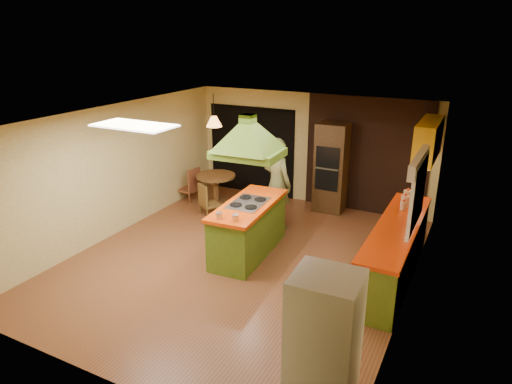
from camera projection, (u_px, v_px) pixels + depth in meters
The scene contains 21 objects.
ground at pixel (242, 260), 7.96m from camera, with size 6.50×6.50×0.00m, color brown.
room_walls at pixel (242, 192), 7.54m from camera, with size 5.50×6.50×6.50m.
ceiling_plane at pixel (241, 117), 7.12m from camera, with size 6.50×6.50×0.00m, color silver.
brick_panel at pixel (366, 156), 9.72m from camera, with size 2.64×0.03×2.50m, color #381E14.
nook_opening at pixel (252, 150), 10.96m from camera, with size 2.20×0.03×2.10m, color black.
right_counter at pixel (395, 251), 7.26m from camera, with size 0.62×3.05×0.92m.
upper_cabinets at pixel (428, 140), 8.05m from camera, with size 0.34×1.40×0.70m, color yellow.
window_right at pixel (419, 179), 6.55m from camera, with size 0.12×1.35×1.06m.
fluor_panel at pixel (134, 125), 6.59m from camera, with size 1.20×0.60×0.03m, color white.
kitchen_island at pixel (248, 228), 8.04m from camera, with size 0.89×1.96×0.97m.
range_hood at pixel (248, 130), 7.45m from camera, with size 1.15×0.86×0.80m.
man at pixel (277, 183), 9.01m from camera, with size 0.67×0.44×1.84m, color brown.
refrigerator at pixel (323, 346), 4.57m from camera, with size 0.66×0.62×1.60m, color silver.
wall_oven at pixel (331, 168), 9.85m from camera, with size 0.66×0.62×1.95m.
dining_table at pixel (216, 183), 10.43m from camera, with size 0.90×0.90×0.68m.
chair_left at pixel (188, 184), 10.67m from camera, with size 0.43×0.43×0.78m, color brown, non-canonical shape.
chair_near at pixel (210, 199), 9.81m from camera, with size 0.39×0.39×0.70m, color brown, non-canonical shape.
pendant_lamp at pixel (214, 121), 9.95m from camera, with size 0.35×0.35×0.22m, color #FF9E3F.
canister_large at pixel (407, 197), 7.99m from camera, with size 0.15×0.15×0.22m, color beige.
canister_medium at pixel (405, 201), 7.81m from camera, with size 0.14×0.14×0.20m, color #F2DEC3.
canister_small at pixel (403, 205), 7.69m from camera, with size 0.11×0.11×0.14m, color beige.
Camera 1 is at (3.44, -6.21, 3.79)m, focal length 32.00 mm.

